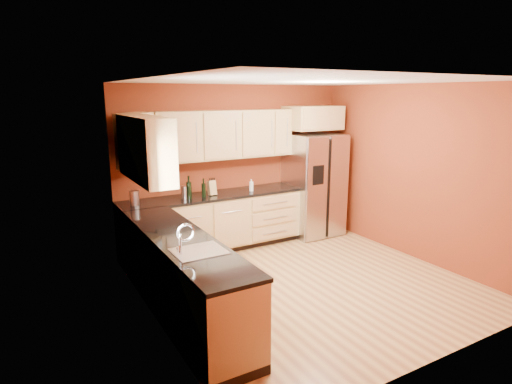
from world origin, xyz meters
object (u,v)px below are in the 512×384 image
at_px(canister_left, 185,192).
at_px(soap_dispenser, 251,185).
at_px(knife_block, 212,188).
at_px(wine_bottle_a, 204,188).
at_px(refrigerator, 313,185).

relative_size(canister_left, soap_dispenser, 1.00).
distance_m(knife_block, soap_dispenser, 0.67).
height_order(wine_bottle_a, knife_block, wine_bottle_a).
distance_m(refrigerator, wine_bottle_a, 2.09).
bearing_deg(soap_dispenser, canister_left, 177.50).
height_order(canister_left, wine_bottle_a, wine_bottle_a).
xyz_separation_m(refrigerator, soap_dispenser, (-1.26, -0.00, 0.13)).
bearing_deg(refrigerator, knife_block, 178.21).
bearing_deg(refrigerator, wine_bottle_a, -179.70).
bearing_deg(canister_left, wine_bottle_a, -11.48).
xyz_separation_m(wine_bottle_a, soap_dispenser, (0.83, 0.01, -0.05)).
bearing_deg(wine_bottle_a, knife_block, 23.09).
relative_size(wine_bottle_a, knife_block, 1.29).
relative_size(refrigerator, knife_block, 7.97).
relative_size(refrigerator, soap_dispenser, 9.34).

